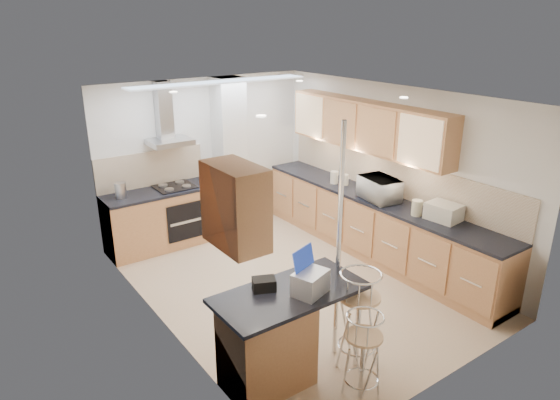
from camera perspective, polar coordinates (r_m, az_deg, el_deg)
ground at (r=6.84m, az=1.45°, el=-9.38°), size 4.80×4.80×0.00m
room_shell at (r=6.70m, az=1.86°, el=4.30°), size 3.64×4.84×2.51m
right_counter at (r=7.54m, az=10.64°, el=-2.91°), size 0.63×4.40×0.92m
back_counter at (r=7.89m, az=-13.36°, el=-2.06°), size 1.70×0.63×0.92m
peninsula at (r=5.03m, az=1.13°, el=-14.96°), size 1.47×0.72×0.94m
microwave at (r=7.21m, az=11.33°, el=1.24°), size 0.49×0.65×0.33m
laptop at (r=4.70m, az=3.48°, el=-9.42°), size 0.38×0.33×0.22m
bag at (r=4.78m, az=-1.84°, el=-9.59°), size 0.26×0.23×0.12m
bar_stool_near at (r=4.84m, az=9.43°, el=-17.27°), size 0.46×0.46×0.89m
bar_stool_end at (r=5.16m, az=8.94°, el=-13.42°), size 0.62×0.62×1.07m
jar_a at (r=7.85m, az=6.22°, el=2.59°), size 0.13×0.13×0.20m
jar_b at (r=7.81m, az=7.43°, el=2.32°), size 0.13×0.13×0.17m
jar_c at (r=6.77m, az=15.37°, el=-0.87°), size 0.17×0.17×0.21m
jar_d at (r=7.14m, az=13.04°, el=0.14°), size 0.12×0.12×0.14m
bread_bin at (r=6.73m, az=18.22°, el=-1.29°), size 0.36×0.44×0.22m
kettle at (r=7.52m, az=-17.75°, el=1.06°), size 0.16×0.16×0.23m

